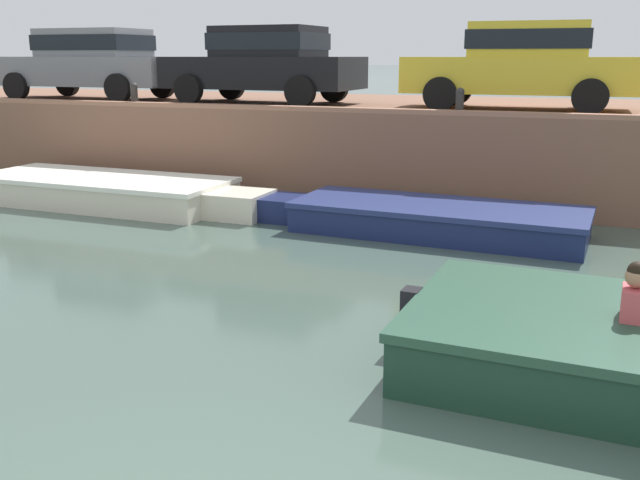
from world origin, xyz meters
TOP-DOWN VIEW (x-y plane):
  - ground_plane at (0.00, 4.91)m, footprint 400.00×400.00m
  - far_quay_wall at (0.00, 12.82)m, footprint 60.00×6.00m
  - far_wall_coping at (0.00, 9.94)m, footprint 60.00×0.24m
  - boat_moored_west_cream at (-6.36, 8.42)m, footprint 5.67×1.94m
  - boat_moored_central_navy at (-0.65, 8.35)m, footprint 5.25×1.87m
  - car_leftmost_grey at (-9.14, 11.65)m, footprint 4.39×1.93m
  - car_left_inner_black at (-4.80, 11.65)m, footprint 4.10×2.06m
  - car_centre_yellow at (0.35, 11.65)m, footprint 4.07×2.05m
  - mooring_bollard_west at (-6.93, 10.07)m, footprint 0.15×0.15m
  - mooring_bollard_mid at (-0.49, 10.07)m, footprint 0.15×0.15m

SIDE VIEW (x-z plane):
  - ground_plane at x=0.00m, z-range 0.00..0.00m
  - boat_moored_central_navy at x=-0.65m, z-range 0.00..0.46m
  - boat_moored_west_cream at x=-6.36m, z-range 0.00..0.51m
  - far_quay_wall at x=0.00m, z-range 0.00..1.67m
  - far_wall_coping at x=0.00m, z-range 1.67..1.75m
  - mooring_bollard_west at x=-6.93m, z-range 1.69..2.13m
  - mooring_bollard_mid at x=-0.49m, z-range 1.69..2.13m
  - car_left_inner_black at x=-4.80m, z-range 1.74..3.28m
  - car_centre_yellow at x=0.35m, z-range 1.75..3.29m
  - car_leftmost_grey at x=-9.14m, z-range 1.75..3.29m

